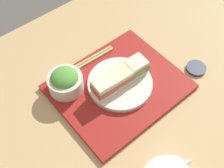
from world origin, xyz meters
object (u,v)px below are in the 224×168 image
at_px(sandwich_middle, 120,77).
at_px(sandwich_far, 104,87).
at_px(chopsticks_pair, 88,61).
at_px(sandwich_plate, 120,83).
at_px(small_sauce_dish, 196,68).
at_px(sandwich_near, 136,67).
at_px(salad_bowl, 65,81).

relative_size(sandwich_middle, sandwich_far, 1.02).
bearing_deg(chopsticks_pair, sandwich_plate, 98.31).
xyz_separation_m(sandwich_middle, sandwich_far, (0.06, -0.00, 0.00)).
distance_m(sandwich_far, chopsticks_pair, 0.15).
bearing_deg(small_sauce_dish, sandwich_near, -30.23).
height_order(sandwich_middle, chopsticks_pair, sandwich_middle).
height_order(sandwich_plate, small_sauce_dish, sandwich_plate).
relative_size(sandwich_plate, sandwich_far, 3.01).
xyz_separation_m(sandwich_near, sandwich_middle, (0.06, -0.00, -0.00)).
distance_m(sandwich_middle, salad_bowl, 0.17).
bearing_deg(salad_bowl, sandwich_far, 126.62).
height_order(sandwich_far, chopsticks_pair, sandwich_far).
bearing_deg(sandwich_middle, sandwich_near, 178.70).
xyz_separation_m(sandwich_plate, sandwich_far, (0.06, -0.00, 0.04)).
relative_size(sandwich_middle, small_sauce_dish, 1.04).
xyz_separation_m(sandwich_middle, small_sauce_dish, (-0.24, 0.11, -0.05)).
relative_size(sandwich_near, chopsticks_pair, 0.34).
distance_m(sandwich_plate, sandwich_middle, 0.03).
bearing_deg(sandwich_plate, small_sauce_dish, 156.38).
height_order(salad_bowl, chopsticks_pair, salad_bowl).
xyz_separation_m(sandwich_plate, sandwich_near, (-0.06, 0.00, 0.03)).
distance_m(sandwich_plate, chopsticks_pair, 0.14).
bearing_deg(sandwich_far, salad_bowl, -53.38).
relative_size(sandwich_near, small_sauce_dish, 1.02).
bearing_deg(sandwich_far, sandwich_near, 178.70).
distance_m(sandwich_plate, sandwich_near, 0.07).
height_order(sandwich_near, sandwich_middle, same).
bearing_deg(chopsticks_pair, sandwich_far, 72.83).
bearing_deg(sandwich_near, sandwich_plate, -1.30).
distance_m(chopsticks_pair, small_sauce_dish, 0.36).
distance_m(sandwich_near, sandwich_far, 0.13).
height_order(sandwich_middle, salad_bowl, salad_bowl).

